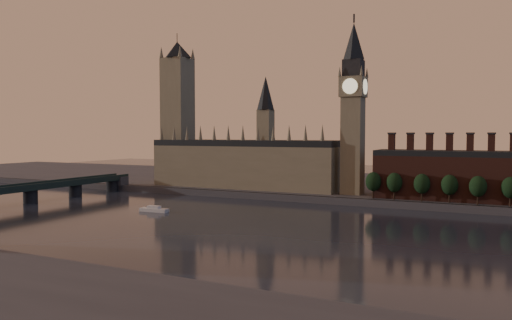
{
  "coord_description": "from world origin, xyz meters",
  "views": [
    {
      "loc": [
        89.74,
        -183.47,
        40.45
      ],
      "look_at": [
        -27.54,
        55.0,
        26.28
      ],
      "focal_mm": 35.0,
      "sensor_mm": 36.0,
      "label": 1
    }
  ],
  "objects": [
    {
      "name": "embankment_tree_1",
      "position": [
        37.52,
        95.49,
        13.47
      ],
      "size": [
        8.6,
        8.6,
        14.88
      ],
      "color": "black",
      "rests_on": "north_bank"
    },
    {
      "name": "embankment_tree_5",
      "position": [
        94.56,
        94.34,
        13.47
      ],
      "size": [
        8.6,
        8.6,
        14.88
      ],
      "color": "black",
      "rests_on": "north_bank"
    },
    {
      "name": "palace_of_westminster",
      "position": [
        -64.41,
        114.91,
        21.63
      ],
      "size": [
        130.0,
        30.3,
        74.0
      ],
      "color": "#766C54",
      "rests_on": "north_bank"
    },
    {
      "name": "victoria_tower",
      "position": [
        -120.0,
        115.0,
        59.09
      ],
      "size": [
        24.0,
        24.0,
        108.0
      ],
      "color": "#766C54",
      "rests_on": "north_bank"
    },
    {
      "name": "river_boat",
      "position": [
        -70.6,
        22.96,
        1.18
      ],
      "size": [
        15.73,
        5.66,
        3.08
      ],
      "rotation": [
        0.0,
        0.0,
        0.08
      ],
      "color": "silver",
      "rests_on": "ground"
    },
    {
      "name": "big_ben",
      "position": [
        10.0,
        110.0,
        56.83
      ],
      "size": [
        15.0,
        15.0,
        107.0
      ],
      "color": "#766C54",
      "rests_on": "north_bank"
    },
    {
      "name": "embankment_tree_2",
      "position": [
        52.17,
        95.01,
        13.47
      ],
      "size": [
        8.6,
        8.6,
        14.88
      ],
      "color": "black",
      "rests_on": "north_bank"
    },
    {
      "name": "north_bank",
      "position": [
        0.0,
        178.04,
        2.0
      ],
      "size": [
        900.0,
        182.0,
        4.0
      ],
      "color": "#414045",
      "rests_on": "ground"
    },
    {
      "name": "embankment_tree_4",
      "position": [
        79.76,
        93.7,
        13.47
      ],
      "size": [
        8.6,
        8.6,
        14.88
      ],
      "color": "black",
      "rests_on": "north_bank"
    },
    {
      "name": "chimney_block",
      "position": [
        80.0,
        110.0,
        17.82
      ],
      "size": [
        110.0,
        25.0,
        37.0
      ],
      "color": "#4C251D",
      "rests_on": "north_bank"
    },
    {
      "name": "embankment_tree_3",
      "position": [
        66.02,
        95.33,
        13.47
      ],
      "size": [
        8.6,
        8.6,
        14.88
      ],
      "color": "black",
      "rests_on": "north_bank"
    },
    {
      "name": "ground",
      "position": [
        0.0,
        0.0,
        0.0
      ],
      "size": [
        900.0,
        900.0,
        0.0
      ],
      "primitive_type": "plane",
      "color": "black",
      "rests_on": "ground"
    },
    {
      "name": "embankment_tree_0",
      "position": [
        26.05,
        95.12,
        13.47
      ],
      "size": [
        8.6,
        8.6,
        14.88
      ],
      "color": "black",
      "rests_on": "north_bank"
    },
    {
      "name": "westminster_bridge",
      "position": [
        -155.0,
        -2.7,
        7.44
      ],
      "size": [
        14.0,
        200.0,
        11.55
      ],
      "color": "#1C2C26",
      "rests_on": "ground"
    }
  ]
}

